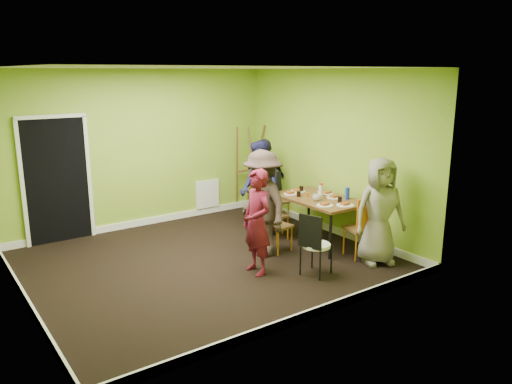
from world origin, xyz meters
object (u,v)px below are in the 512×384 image
Objects in this scene: chair_back_end at (272,187)px; dining_table at (319,201)px; thermos at (321,192)px; person_back_end at (266,180)px; person_standing at (257,222)px; chair_bentwood at (314,242)px; blue_bottle at (347,193)px; chair_left_far at (273,210)px; person_left_far at (260,189)px; chair_front_end at (363,224)px; person_left_near at (263,204)px; orange_bottle at (308,195)px; person_front_end at (380,211)px; easel at (248,168)px; chair_left_near at (274,222)px.

dining_table is at bearing 89.46° from chair_back_end.
person_back_end is (0.09, 1.61, -0.09)m from thermos.
person_standing reaches higher than dining_table.
chair_bentwood is 4.65× the size of blue_bottle.
chair_left_far is 0.42m from person_left_far.
chair_front_end is at bearing -88.01° from dining_table.
thermos is 1.10m from person_left_near.
chair_left_far is 4.51× the size of blue_bottle.
chair_back_end is 0.56× the size of person_left_far.
person_left_far is at bearing 43.01° from chair_back_end.
orange_bottle is 0.04× the size of person_left_near.
orange_bottle is 1.41m from person_back_end.
thermos is at bearing 106.52° from chair_front_end.
person_front_end is (-0.02, -2.59, 0.14)m from chair_back_end.
thermos is 1.05m from person_left_far.
chair_bentwood is at bearing -109.80° from easel.
person_standing is (-1.89, -0.15, -0.11)m from blue_bottle.
chair_left_far is 0.56× the size of person_back_end.
person_standing reaches higher than thermos.
person_left_far reaches higher than chair_front_end.
thermos reaches higher than chair_bentwood.
chair_back_end is 0.20m from person_back_end.
person_left_near is at bearing 52.18° from chair_back_end.
chair_left_near is at bearing -8.67° from person_left_far.
chair_left_far is at bearing 131.48° from blue_bottle.
dining_table is 7.82× the size of blue_bottle.
easel is at bearing 144.84° from chair_left_near.
person_left_far is (-0.69, -0.56, 0.17)m from chair_back_end.
thermos is 1.17× the size of blue_bottle.
chair_bentwood reaches higher than chair_left_far.
chair_left_far is at bearing 137.44° from person_left_near.
chair_left_far is 1.62m from chair_front_end.
person_left_far reaches higher than person_standing.
chair_left_near is 0.58× the size of person_back_end.
person_back_end is 2.75m from person_front_end.
person_standing is at bearing -175.35° from blue_bottle.
chair_left_far is at bearing 132.48° from orange_bottle.
chair_left_near is at bearing 163.85° from blue_bottle.
blue_bottle is at bearing 80.99° from person_left_near.
person_front_end reaches higher than person_standing.
chair_left_near is 1.30m from blue_bottle.
chair_bentwood is at bearing 3.91° from chair_left_far.
chair_front_end is 0.61× the size of person_front_end.
person_standing reaches higher than blue_bottle.
person_standing is 1.82m from person_front_end.
chair_back_end is at bearing 137.91° from chair_bentwood.
orange_bottle is (-0.42, 0.49, -0.06)m from blue_bottle.
chair_back_end is at bearing 98.56° from person_back_end.
blue_bottle is (0.11, -2.65, -0.00)m from easel.
person_left_near is at bearing -119.73° from easel.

